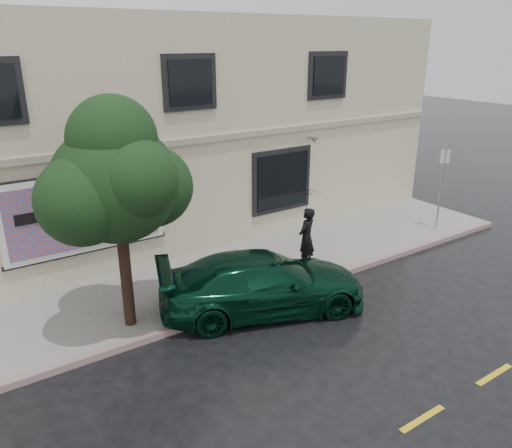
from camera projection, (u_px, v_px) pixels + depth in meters
ground at (298, 329)px, 11.51m from camera, size 90.00×90.00×0.00m
sidewalk at (226, 275)px, 14.01m from camera, size 20.00×3.50×0.15m
curb at (261, 300)px, 12.65m from camera, size 20.00×0.18×0.16m
road_marking at (422, 419)px, 8.80m from camera, size 19.00×0.12×0.01m
building at (139, 125)px, 17.29m from camera, size 20.00×8.12×7.00m
billboard at (85, 213)px, 12.94m from camera, size 4.30×0.16×2.20m
car at (263, 283)px, 12.11m from camera, size 5.47×3.77×1.46m
pedestrian at (306, 238)px, 14.06m from camera, size 0.76×0.64×1.77m
umbrella at (308, 197)px, 13.64m from camera, size 1.18×1.18×0.67m
street_tree at (117, 184)px, 10.34m from camera, size 2.55×2.55×4.63m
fire_hydrant at (192, 300)px, 11.79m from camera, size 0.31×0.29×0.75m
sign_pole at (442, 182)px, 16.71m from camera, size 0.33×0.15×2.80m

